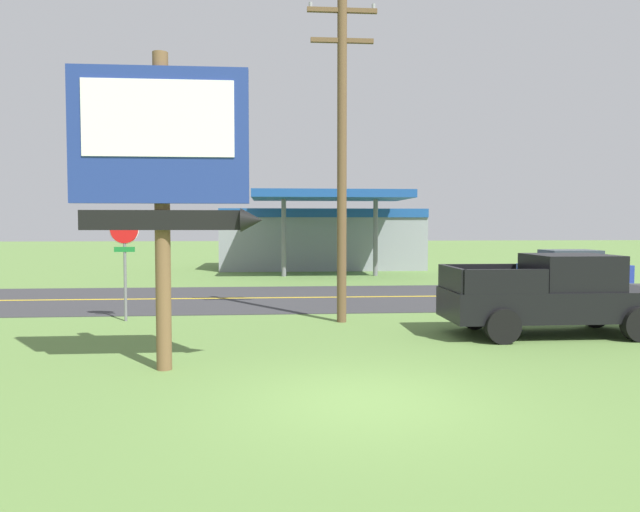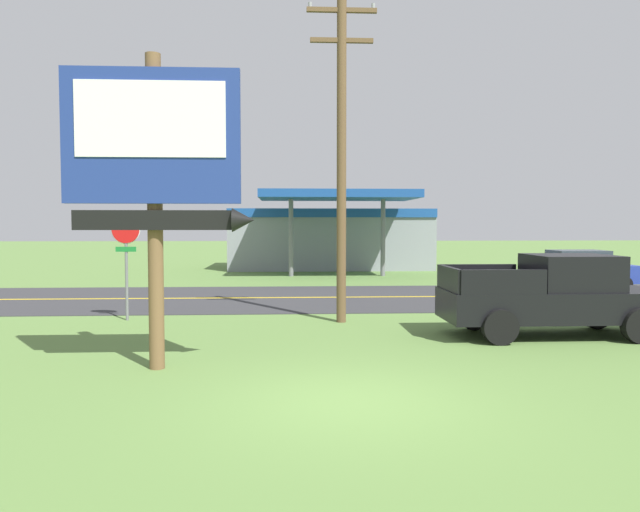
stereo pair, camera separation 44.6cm
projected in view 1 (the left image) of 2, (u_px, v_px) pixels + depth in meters
name	position (u px, v px, depth m)	size (l,w,h in m)	color
ground_plane	(363.00, 402.00, 9.13)	(180.00, 180.00, 0.00)	#5B7F3D
road_asphalt	(309.00, 298.00, 22.07)	(140.00, 8.00, 0.02)	#333335
road_centre_line	(309.00, 297.00, 22.07)	(126.00, 0.20, 0.01)	gold
motel_sign	(164.00, 161.00, 10.84)	(3.42, 0.54, 5.79)	brown
stop_sign	(125.00, 248.00, 16.67)	(0.80, 0.08, 2.95)	slate
utility_pole	(342.00, 148.00, 16.39)	(1.89, 0.26, 8.94)	brown
gas_station	(321.00, 237.00, 36.99)	(12.00, 11.50, 4.40)	gray
pickup_black_parked_on_lawn	(555.00, 295.00, 14.65)	(5.21, 2.25, 1.96)	black
car_blue_near_lane	(572.00, 269.00, 24.91)	(4.20, 2.00, 1.64)	#233893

